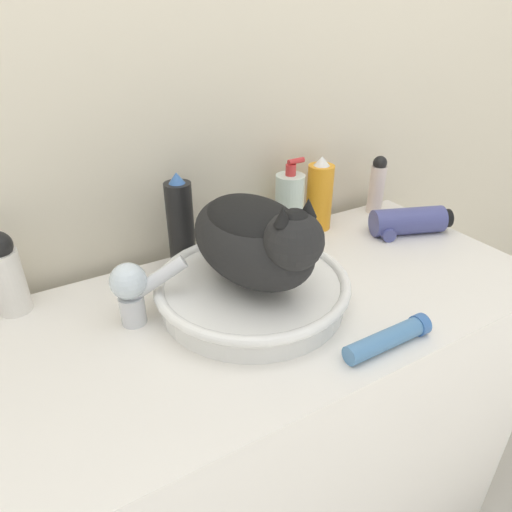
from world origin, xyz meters
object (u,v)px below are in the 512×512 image
object	(u,v)px
cat	(256,237)
cream_tube	(389,338)
hair_dryer	(407,222)
soap_pump_bottle	(289,205)
lotion_bottle_white	(6,273)
spray_bottle_trigger	(320,196)
hairspray_can_black	(181,223)
deodorant_stick	(377,185)
faucet	(134,288)

from	to	relation	value
cat	cream_tube	bearing A→B (deg)	24.15
hair_dryer	soap_pump_bottle	bearing A→B (deg)	172.65
soap_pump_bottle	lotion_bottle_white	world-z (taller)	soap_pump_bottle
spray_bottle_trigger	hairspray_can_black	distance (m)	0.36
cat	deodorant_stick	world-z (taller)	cat
spray_bottle_trigger	soap_pump_bottle	xyz separation A→B (m)	(-0.09, 0.00, -0.01)
cat	soap_pump_bottle	world-z (taller)	cat
spray_bottle_trigger	hairspray_can_black	size ratio (longest dim) A/B	0.88
soap_pump_bottle	deodorant_stick	xyz separation A→B (m)	(0.28, -0.00, -0.00)
deodorant_stick	hair_dryer	xyz separation A→B (m)	(-0.02, -0.14, -0.05)
lotion_bottle_white	spray_bottle_trigger	bearing A→B (deg)	0.00
hairspray_can_black	soap_pump_bottle	xyz separation A→B (m)	(0.27, 0.00, -0.02)
soap_pump_bottle	deodorant_stick	bearing A→B (deg)	-0.00
faucet	cream_tube	distance (m)	0.43
cat	faucet	world-z (taller)	cat
hair_dryer	hairspray_can_black	bearing A→B (deg)	-173.52
hairspray_can_black	soap_pump_bottle	bearing A→B (deg)	0.00
lotion_bottle_white	faucet	bearing A→B (deg)	-39.02
cream_tube	soap_pump_bottle	bearing A→B (deg)	78.17
cat	spray_bottle_trigger	xyz separation A→B (m)	(0.30, 0.21, -0.06)
cat	spray_bottle_trigger	world-z (taller)	cat
soap_pump_bottle	deodorant_stick	world-z (taller)	soap_pump_bottle
cat	faucet	size ratio (longest dim) A/B	2.23
spray_bottle_trigger	lotion_bottle_white	xyz separation A→B (m)	(-0.69, -0.00, -0.01)
faucet	deodorant_stick	xyz separation A→B (m)	(0.70, 0.15, 0.01)
deodorant_stick	cat	bearing A→B (deg)	-156.89
cream_tube	cat	bearing A→B (deg)	120.88
faucet	lotion_bottle_white	xyz separation A→B (m)	(-0.18, 0.15, 0.01)
hairspray_can_black	hair_dryer	bearing A→B (deg)	-14.63
faucet	hair_dryer	xyz separation A→B (m)	(0.67, 0.01, -0.04)
faucet	deodorant_stick	distance (m)	0.71
faucet	lotion_bottle_white	distance (m)	0.24
cat	cream_tube	distance (m)	0.28
soap_pump_bottle	deodorant_stick	size ratio (longest dim) A/B	1.23
deodorant_stick	hair_dryer	bearing A→B (deg)	-100.14
spray_bottle_trigger	lotion_bottle_white	size ratio (longest dim) A/B	1.14
faucet	spray_bottle_trigger	world-z (taller)	spray_bottle_trigger
hair_dryer	lotion_bottle_white	bearing A→B (deg)	-167.98
spray_bottle_trigger	hair_dryer	bearing A→B (deg)	-39.73
soap_pump_bottle	cream_tube	bearing A→B (deg)	-101.83
hair_dryer	cat	bearing A→B (deg)	-150.01
cat	cream_tube	size ratio (longest dim) A/B	1.79
deodorant_stick	cream_tube	world-z (taller)	deodorant_stick
hairspray_can_black	cream_tube	size ratio (longest dim) A/B	1.23
cream_tube	spray_bottle_trigger	bearing A→B (deg)	67.33
cat	faucet	xyz separation A→B (m)	(-0.21, 0.06, -0.07)
hair_dryer	deodorant_stick	bearing A→B (deg)	100.97
cream_tube	lotion_bottle_white	bearing A→B (deg)	140.68
cat	hairspray_can_black	size ratio (longest dim) A/B	1.45
hairspray_can_black	cream_tube	bearing A→B (deg)	-66.45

